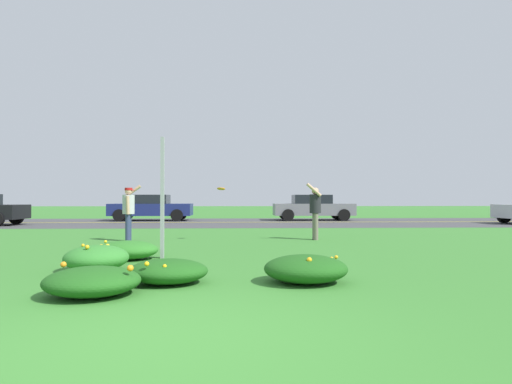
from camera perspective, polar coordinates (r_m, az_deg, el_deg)
The scene contains 14 objects.
ground_plane at distance 13.49m, azimuth -5.42°, elevation -6.09°, with size 120.00×120.00×0.00m, color #387A2D.
highway_strip at distance 23.00m, azimuth -4.17°, elevation -3.92°, with size 120.00×9.16×0.01m, color #424244.
highway_center_stripe at distance 23.00m, azimuth -4.17°, elevation -3.91°, with size 120.00×0.16×0.00m, color yellow.
daylily_clump_near_camera at distance 6.62m, azimuth -11.29°, elevation -9.99°, with size 1.16×1.01×0.38m.
daylily_clump_front_right at distance 9.37m, azimuth -16.30°, elevation -7.19°, with size 1.24×1.06×0.43m.
daylily_clump_mid_right at distance 8.06m, azimuth -19.88°, elevation -8.00°, with size 1.07×1.13×0.48m.
daylily_clump_front_left at distance 6.60m, azimuth 6.43°, elevation -9.80°, with size 1.23×1.14×0.41m.
daylily_clump_mid_left at distance 6.07m, azimuth -20.35°, elevation -10.74°, with size 1.21×1.13×0.41m.
sign_post_near_path at distance 9.34m, azimuth -11.99°, elevation -0.69°, with size 0.07×0.10×2.51m.
person_thrower_red_cap_gray_shirt at distance 13.33m, azimuth -16.11°, elevation -2.06°, with size 0.49×0.50×1.64m.
person_catcher_dark_shirt at distance 13.35m, azimuth 7.64°, elevation -2.11°, with size 0.47×0.50×1.70m.
frisbee_orange at distance 13.01m, azimuth -4.52°, elevation 0.41°, with size 0.24×0.24×0.09m.
car_navy_center_left at distance 25.49m, azimuth -13.40°, elevation -1.95°, with size 4.50×2.00×1.45m.
car_gray_center_right at distance 25.39m, azimuth 7.35°, elevation -1.97°, with size 4.50×2.00×1.45m.
Camera 1 is at (0.70, -3.88, 1.23)m, focal length 31.01 mm.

